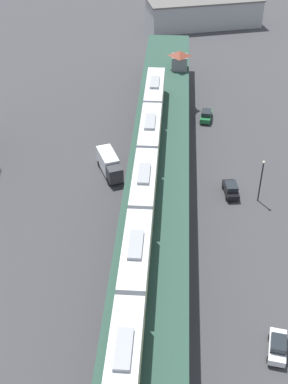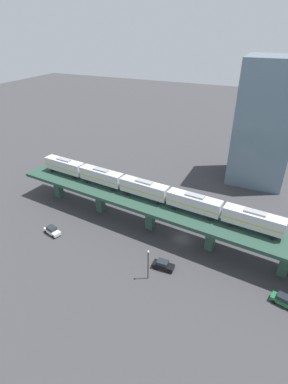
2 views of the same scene
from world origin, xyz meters
name	(u,v)px [view 2 (image 2 of 2)]	position (x,y,z in m)	size (l,w,h in m)	color
ground_plane	(182,239)	(0.00, 0.00, 0.00)	(400.00, 400.00, 0.00)	#38383A
elevated_viaduct	(183,217)	(-0.02, -0.16, 6.08)	(18.55, 92.36, 7.06)	#244135
subway_train	(144,188)	(-2.62, -10.85, 9.60)	(9.71, 62.33, 4.45)	silver
street_car_white	(52,230)	(10.77, -28.51, 0.94)	(2.93, 4.72, 1.89)	silver
street_car_black	(163,265)	(10.69, -0.57, 0.94)	(2.04, 4.44, 1.89)	black
street_car_green	(284,300)	(10.13, 21.96, 0.94)	(2.79, 4.70, 1.89)	#1E6638
delivery_truck	(215,222)	(-7.24, 5.70, 1.76)	(4.25, 7.54, 3.20)	#333338
street_lamp	(148,262)	(14.43, -2.27, 4.11)	(0.44, 0.44, 6.94)	black
office_tower	(265,123)	(-39.16, 11.34, 18.00)	(16.00, 16.00, 36.00)	slate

